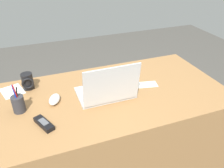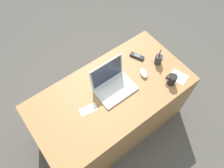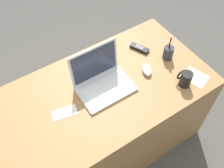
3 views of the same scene
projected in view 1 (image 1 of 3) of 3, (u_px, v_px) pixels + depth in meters
desk at (111, 136)px, 1.63m from camera, size 1.45×0.75×0.72m
laptop at (107, 90)px, 1.38m from camera, size 0.34×0.26×0.25m
computer_mouse at (54, 99)px, 1.35m from camera, size 0.10×0.12×0.04m
coffee_mug_white at (28, 81)px, 1.46m from camera, size 0.08×0.08×0.11m
cordless_phone at (44, 124)px, 1.18m from camera, size 0.10×0.14×0.03m
pen_holder at (18, 104)px, 1.26m from camera, size 0.07×0.07×0.18m
paper_note_near_laptop at (12, 91)px, 1.46m from camera, size 0.16×0.18×0.00m
paper_note_left at (146, 85)px, 1.53m from camera, size 0.16×0.10×0.00m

